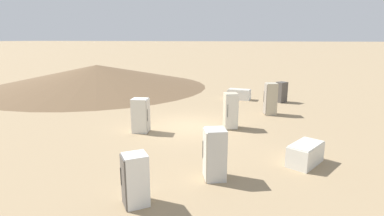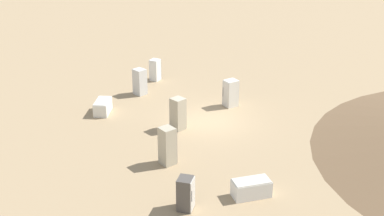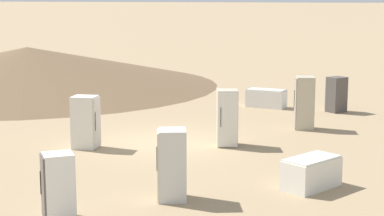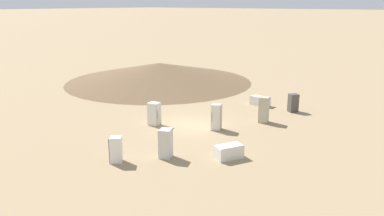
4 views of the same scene
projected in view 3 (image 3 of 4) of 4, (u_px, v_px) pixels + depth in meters
name	position (u px, v px, depth m)	size (l,w,h in m)	color
ground_plane	(165.00, 142.00, 20.24)	(1000.00, 1000.00, 0.00)	#9E8460
dirt_mound	(28.00, 66.00, 33.06)	(19.62, 19.62, 1.98)	brown
discarded_fridge_0	(304.00, 103.00, 22.13)	(0.81, 0.81, 1.83)	#B2A88E
discarded_fridge_1	(336.00, 94.00, 25.47)	(0.89, 0.88, 1.40)	#4C4742
discarded_fridge_2	(172.00, 165.00, 14.38)	(0.87, 0.86, 1.62)	silver
discarded_fridge_3	(311.00, 173.00, 15.34)	(1.66, 1.33, 0.75)	silver
discarded_fridge_4	(266.00, 98.00, 26.62)	(0.90, 1.64, 0.75)	white
discarded_fridge_5	(227.00, 118.00, 19.63)	(0.87, 0.83, 1.74)	#B2A88E
discarded_fridge_6	(86.00, 122.00, 19.34)	(0.76, 0.86, 1.59)	silver
discarded_fridge_7	(58.00, 187.00, 13.06)	(0.84, 0.84, 1.41)	white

